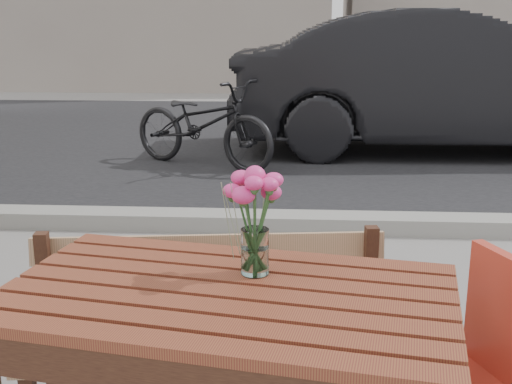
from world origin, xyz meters
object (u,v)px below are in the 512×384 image
main_table (227,331)px  main_vase (255,208)px  red_chair (479,375)px  bicycle (203,123)px  parked_car (445,82)px

main_table → main_vase: size_ratio=4.19×
red_chair → bicycle: size_ratio=0.46×
red_chair → main_vase: (-0.65, 0.03, 0.48)m
main_vase → parked_car: size_ratio=0.06×
main_table → bicycle: size_ratio=0.76×
main_table → red_chair: (0.72, 0.09, -0.16)m
parked_car → red_chair: bearing=167.9°
main_table → red_chair: size_ratio=1.65×
red_chair → parked_car: size_ratio=0.16×
main_vase → parked_car: 6.13m
red_chair → parked_car: (1.16, 5.88, 0.34)m
red_chair → main_vase: main_vase is taller
main_table → red_chair: 0.74m
red_chair → bicycle: bicycle is taller
red_chair → main_table: bearing=-103.8°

